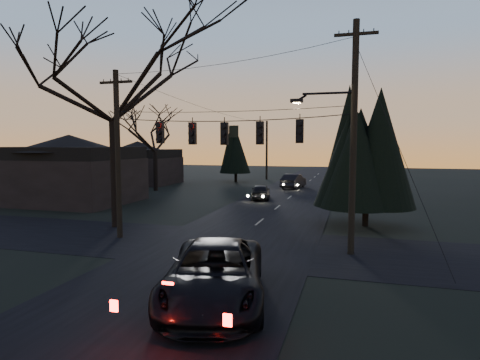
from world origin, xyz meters
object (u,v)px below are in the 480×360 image
(utility_pole_left, at_px, (120,238))
(evergreen_right, at_px, (367,152))
(utility_pole_right, at_px, (351,254))
(utility_pole_far_r, at_px, (353,188))
(sedan_oncoming_a, at_px, (261,192))
(bare_tree_left, at_px, (112,78))
(suv_near, at_px, (215,274))
(sedan_oncoming_b, at_px, (294,181))
(utility_pole_far_l, at_px, (267,179))

(utility_pole_left, relative_size, evergreen_right, 1.13)
(utility_pole_right, bearing_deg, utility_pole_far_r, 90.00)
(utility_pole_right, xyz_separation_m, sedan_oncoming_a, (-7.75, 16.09, 0.66))
(utility_pole_far_r, distance_m, bare_tree_left, 30.14)
(evergreen_right, distance_m, suv_near, 14.45)
(bare_tree_left, bearing_deg, sedan_oncoming_b, 73.56)
(utility_pole_far_r, relative_size, suv_near, 1.35)
(utility_pole_right, distance_m, utility_pole_far_r, 28.00)
(utility_pole_far_l, bearing_deg, evergreen_right, -67.39)
(utility_pole_far_r, xyz_separation_m, bare_tree_left, (-13.27, -25.67, 8.57))
(utility_pole_far_l, xyz_separation_m, suv_near, (7.55, -42.66, 0.87))
(bare_tree_left, relative_size, evergreen_right, 1.64)
(utility_pole_left, height_order, suv_near, utility_pole_left)
(suv_near, height_order, sedan_oncoming_b, suv_near)
(utility_pole_right, xyz_separation_m, suv_near, (-3.95, -6.66, 0.87))
(utility_pole_left, bearing_deg, utility_pole_far_r, 67.67)
(sedan_oncoming_b, bearing_deg, bare_tree_left, 82.15)
(utility_pole_far_l, bearing_deg, sedan_oncoming_b, -62.66)
(sedan_oncoming_b, bearing_deg, utility_pole_left, 87.25)
(bare_tree_left, bearing_deg, suv_near, -43.96)
(utility_pole_far_l, distance_m, sedan_oncoming_b, 11.35)
(utility_pole_right, height_order, sedan_oncoming_a, utility_pole_right)
(utility_pole_left, distance_m, suv_near, 10.11)
(utility_pole_right, xyz_separation_m, sedan_oncoming_b, (-6.30, 25.94, 0.77))
(utility_pole_right, xyz_separation_m, utility_pole_left, (-11.50, 0.00, 0.00))
(bare_tree_left, relative_size, sedan_oncoming_a, 3.17)
(utility_pole_right, height_order, suv_near, utility_pole_right)
(utility_pole_far_l, bearing_deg, bare_tree_left, -93.01)
(utility_pole_far_l, height_order, evergreen_right, evergreen_right)
(utility_pole_far_r, bearing_deg, sedan_oncoming_b, -161.91)
(evergreen_right, height_order, suv_near, evergreen_right)
(utility_pole_far_l, bearing_deg, utility_pole_far_r, -34.82)
(bare_tree_left, height_order, sedan_oncoming_a, bare_tree_left)
(sedan_oncoming_a, xyz_separation_m, sedan_oncoming_b, (1.45, 9.85, 0.11))
(utility_pole_right, distance_m, sedan_oncoming_a, 17.88)
(utility_pole_right, relative_size, suv_near, 1.59)
(utility_pole_left, xyz_separation_m, bare_tree_left, (-1.77, 2.33, 8.57))
(utility_pole_right, height_order, bare_tree_left, bare_tree_left)
(utility_pole_far_l, xyz_separation_m, sedan_oncoming_b, (5.20, -10.06, 0.77))
(utility_pole_far_l, xyz_separation_m, bare_tree_left, (-1.77, -33.67, 8.57))
(utility_pole_right, bearing_deg, bare_tree_left, 170.05)
(utility_pole_left, distance_m, sedan_oncoming_a, 16.54)
(utility_pole_far_l, bearing_deg, utility_pole_right, -72.28)
(utility_pole_right, height_order, evergreen_right, evergreen_right)
(utility_pole_left, relative_size, bare_tree_left, 0.69)
(suv_near, relative_size, sedan_oncoming_a, 1.62)
(evergreen_right, bearing_deg, bare_tree_left, -163.26)
(utility_pole_far_l, relative_size, suv_near, 1.27)
(utility_pole_right, distance_m, bare_tree_left, 15.97)
(sedan_oncoming_b, bearing_deg, utility_pole_right, 112.24)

